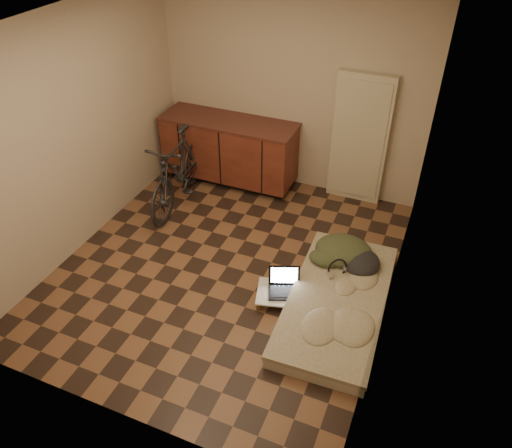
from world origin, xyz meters
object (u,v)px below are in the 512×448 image
at_px(futon, 337,302).
at_px(laptop, 284,286).
at_px(lap_desk, 288,294).
at_px(bicycle, 178,167).

xyz_separation_m(futon, laptop, (-0.55, -0.05, 0.07)).
height_order(lap_desk, laptop, laptop).
bearing_deg(bicycle, futon, -30.62).
bearing_deg(laptop, bicycle, 127.10).
xyz_separation_m(bicycle, laptop, (1.86, -1.13, -0.39)).
distance_m(futon, laptop, 0.56).
bearing_deg(lap_desk, futon, -5.87).
distance_m(bicycle, futon, 2.68).
xyz_separation_m(bicycle, lap_desk, (1.91, -1.17, -0.45)).
distance_m(bicycle, laptop, 2.22).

